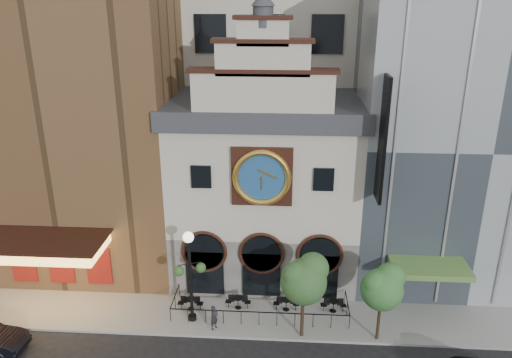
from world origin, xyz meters
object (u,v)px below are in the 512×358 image
object	(u,v)px
lamppost	(190,267)
bistro_2	(286,303)
bistro_0	(191,303)
pedestrian	(214,318)
bistro_1	(238,302)
tree_right	(383,286)
tree_left	(305,278)
bistro_3	(333,305)

from	to	relation	value
lamppost	bistro_2	bearing A→B (deg)	-7.34
bistro_0	bistro_2	distance (m)	5.93
pedestrian	bistro_2	bearing A→B (deg)	-26.78
bistro_1	lamppost	world-z (taller)	lamppost
bistro_0	bistro_2	size ratio (longest dim) A/B	1.00
pedestrian	tree_right	world-z (taller)	tree_right
tree_left	tree_right	distance (m)	4.29
bistro_1	bistro_3	bearing A→B (deg)	0.18
bistro_3	pedestrian	xyz separation A→B (m)	(-7.09, -2.14, 0.30)
bistro_1	lamppost	bearing A→B (deg)	-152.80
bistro_3	tree_left	distance (m)	4.54
bistro_0	bistro_3	world-z (taller)	same
bistro_2	tree_right	size ratio (longest dim) A/B	0.34
tree_left	lamppost	bearing A→B (deg)	171.03
bistro_1	bistro_3	world-z (taller)	same
bistro_0	bistro_1	bearing A→B (deg)	6.53
bistro_2	lamppost	bearing A→B (deg)	-166.61
bistro_0	pedestrian	distance (m)	2.51
bistro_3	tree_right	xyz separation A→B (m)	(2.33, -2.41, 2.98)
bistro_0	tree_right	xyz separation A→B (m)	(11.16, -2.06, 2.98)
bistro_2	pedestrian	size ratio (longest dim) A/B	1.04
bistro_0	bistro_1	xyz separation A→B (m)	(2.93, 0.33, 0.00)
bistro_0	tree_left	size ratio (longest dim) A/B	0.31
pedestrian	bistro_0	bearing A→B (deg)	80.80
bistro_2	lamppost	xyz separation A→B (m)	(-5.63, -1.34, 3.17)
bistro_0	lamppost	size ratio (longest dim) A/B	0.27
bistro_3	pedestrian	size ratio (longest dim) A/B	1.04
bistro_3	tree_left	world-z (taller)	tree_left
pedestrian	bistro_1	bearing A→B (deg)	7.21
bistro_3	bistro_0	bearing A→B (deg)	-177.71
bistro_2	bistro_1	bearing A→B (deg)	179.75
pedestrian	lamppost	distance (m)	3.30
bistro_1	bistro_3	distance (m)	5.90
bistro_0	bistro_1	world-z (taller)	same
bistro_1	tree_right	world-z (taller)	tree_right
bistro_1	pedestrian	size ratio (longest dim) A/B	1.04
bistro_3	pedestrian	bearing A→B (deg)	-163.24
lamppost	tree_right	bearing A→B (deg)	-26.21
bistro_0	tree_left	distance (m)	7.91
pedestrian	tree_right	distance (m)	9.80
lamppost	tree_left	world-z (taller)	lamppost
bistro_2	tree_left	xyz separation A→B (m)	(0.96, -2.38, 3.32)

